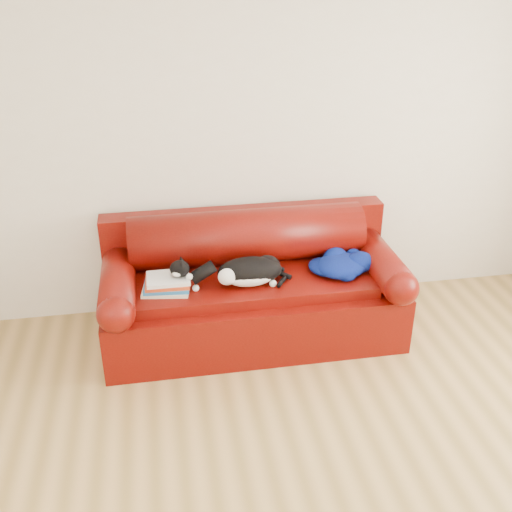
{
  "coord_description": "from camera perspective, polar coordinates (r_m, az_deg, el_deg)",
  "views": [
    {
      "loc": [
        -0.81,
        -2.17,
        2.54
      ],
      "look_at": [
        -0.19,
        1.35,
        0.72
      ],
      "focal_mm": 42.0,
      "sensor_mm": 36.0,
      "label": 1
    }
  ],
  "objects": [
    {
      "name": "blanket",
      "position": [
        4.29,
        8.17,
        -0.75
      ],
      "size": [
        0.55,
        0.45,
        0.14
      ],
      "rotation": [
        0.0,
        0.0,
        0.42
      ],
      "color": "#06024A",
      "rests_on": "sofa_base"
    },
    {
      "name": "sofa_back",
      "position": [
        4.43,
        -0.87,
        0.23
      ],
      "size": [
        2.1,
        1.01,
        0.88
      ],
      "color": "#400302",
      "rests_on": "ground"
    },
    {
      "name": "book_stack",
      "position": [
        4.06,
        -8.46,
        -2.61
      ],
      "size": [
        0.34,
        0.28,
        0.1
      ],
      "rotation": [
        0.0,
        0.0,
        -0.07
      ],
      "color": "beige",
      "rests_on": "sofa_base"
    },
    {
      "name": "cat",
      "position": [
        4.08,
        -0.65,
        -1.54
      ],
      "size": [
        0.65,
        0.33,
        0.23
      ],
      "rotation": [
        0.0,
        0.0,
        0.22
      ],
      "color": "black",
      "rests_on": "sofa_base"
    },
    {
      "name": "room_shell",
      "position": [
        2.53,
        12.47,
        6.24
      ],
      "size": [
        4.52,
        4.02,
        2.61
      ],
      "color": "beige",
      "rests_on": "ground"
    },
    {
      "name": "ground",
      "position": [
        3.43,
        7.6,
        -20.93
      ],
      "size": [
        4.5,
        4.5,
        0.0
      ],
      "primitive_type": "plane",
      "color": "olive",
      "rests_on": "ground"
    },
    {
      "name": "sofa_base",
      "position": [
        4.37,
        -0.33,
        -4.76
      ],
      "size": [
        2.1,
        0.9,
        0.5
      ],
      "color": "#400302",
      "rests_on": "ground"
    }
  ]
}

